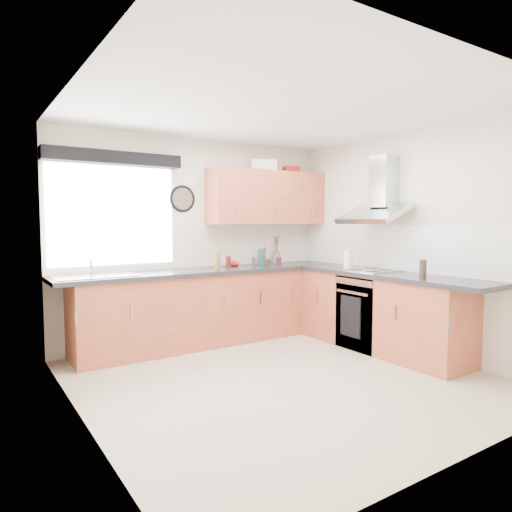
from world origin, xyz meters
TOP-DOWN VIEW (x-y plane):
  - ground_plane at (0.00, 0.00)m, footprint 3.60×3.60m
  - ceiling at (0.00, 0.00)m, footprint 3.60×3.60m
  - wall_back at (0.00, 1.80)m, footprint 3.60×0.02m
  - wall_front at (0.00, -1.80)m, footprint 3.60×0.02m
  - wall_left at (-1.80, 0.00)m, footprint 0.02×3.60m
  - wall_right at (1.80, 0.00)m, footprint 0.02×3.60m
  - window at (-1.05, 1.79)m, footprint 1.40×0.02m
  - window_blind at (-1.05, 1.70)m, footprint 1.50×0.18m
  - splashback at (1.79, 0.30)m, footprint 0.01×3.00m
  - base_cab_back at (-0.10, 1.51)m, footprint 3.00×0.58m
  - base_cab_corner at (1.50, 1.50)m, footprint 0.60×0.60m
  - base_cab_right at (1.51, 0.15)m, footprint 0.58×2.10m
  - worktop_back at (0.00, 1.50)m, footprint 3.60×0.62m
  - worktop_right at (1.50, 0.00)m, footprint 0.62×2.42m
  - sink at (-1.33, 1.50)m, footprint 0.84×0.46m
  - oven at (1.50, 0.30)m, footprint 0.56×0.58m
  - hob_plate at (1.50, 0.30)m, footprint 0.52×0.52m
  - extractor_hood at (1.60, 0.30)m, footprint 0.52×0.78m
  - upper_cabinets at (0.95, 1.62)m, footprint 1.70×0.35m
  - washing_machine at (-0.15, 1.52)m, footprint 0.55×0.53m
  - wall_clock at (-0.21, 1.78)m, footprint 0.33×0.04m
  - casserole at (0.90, 1.69)m, footprint 0.40×0.34m
  - storage_box at (1.41, 1.72)m, footprint 0.26×0.24m
  - utensil_pot at (1.15, 1.70)m, footprint 0.12×0.12m
  - kitchen_roll at (1.44, 0.62)m, footprint 0.11×0.11m
  - tomato_cluster at (0.42, 1.65)m, footprint 0.18×0.18m
  - jar_0 at (0.33, 1.60)m, footprint 0.06×0.06m
  - jar_1 at (0.76, 1.36)m, footprint 0.07×0.07m
  - jar_2 at (0.62, 1.47)m, footprint 0.04×0.04m
  - jar_3 at (0.13, 1.53)m, footprint 0.07×0.07m
  - jar_4 at (0.91, 1.65)m, footprint 0.04×0.04m
  - jar_5 at (0.85, 1.63)m, footprint 0.07×0.07m
  - jar_6 at (1.04, 1.50)m, footprint 0.07×0.07m
  - bottle_0 at (1.36, -0.51)m, footprint 0.07×0.07m

SIDE VIEW (x-z plane):
  - ground_plane at x=0.00m, z-range 0.00..0.00m
  - washing_machine at x=-0.15m, z-range 0.00..0.79m
  - oven at x=1.50m, z-range 0.00..0.85m
  - base_cab_back at x=-0.10m, z-range 0.00..0.86m
  - base_cab_corner at x=1.50m, z-range 0.00..0.86m
  - base_cab_right at x=1.51m, z-range 0.00..0.86m
  - worktop_back at x=0.00m, z-range 0.86..0.91m
  - worktop_right at x=1.50m, z-range 0.86..0.91m
  - hob_plate at x=1.50m, z-range 0.91..0.92m
  - tomato_cluster at x=0.42m, z-range 0.91..0.98m
  - sink at x=-1.33m, z-range 0.90..1.00m
  - jar_6 at x=1.04m, z-range 0.91..1.00m
  - jar_1 at x=0.76m, z-range 0.91..1.00m
  - jar_2 at x=0.62m, z-range 0.91..1.03m
  - jar_0 at x=0.33m, z-range 0.91..1.05m
  - utensil_pot at x=1.15m, z-range 0.91..1.06m
  - bottle_0 at x=1.36m, z-range 0.91..1.10m
  - jar_3 at x=0.13m, z-range 0.91..1.11m
  - jar_5 at x=0.85m, z-range 0.91..1.13m
  - kitchen_roll at x=1.44m, z-range 0.91..1.14m
  - jar_4 at x=0.91m, z-range 0.91..1.14m
  - splashback at x=1.79m, z-range 0.91..1.45m
  - wall_back at x=0.00m, z-range 0.00..2.50m
  - wall_front at x=0.00m, z-range 0.00..2.50m
  - wall_left at x=-1.80m, z-range 0.00..2.50m
  - wall_right at x=1.80m, z-range 0.00..2.50m
  - window at x=-1.05m, z-range 1.00..2.10m
  - wall_clock at x=-0.21m, z-range 1.59..1.93m
  - extractor_hood at x=1.60m, z-range 1.44..2.10m
  - upper_cabinets at x=0.95m, z-range 1.45..2.15m
  - window_blind at x=-1.05m, z-range 2.11..2.25m
  - storage_box at x=1.41m, z-range 2.15..2.25m
  - casserole at x=0.90m, z-range 2.15..2.29m
  - ceiling at x=0.00m, z-range 2.49..2.51m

